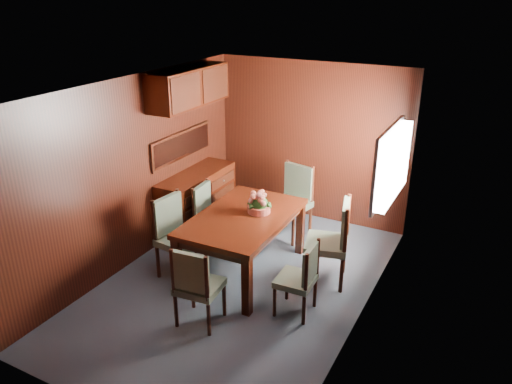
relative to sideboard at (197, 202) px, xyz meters
The scene contains 11 objects.
ground 1.66m from the sideboard, 38.66° to the right, with size 4.50×4.50×0.00m, color #3C4752.
room_shell 1.78m from the sideboard, 30.23° to the right, with size 3.06×4.52×2.41m.
sideboard is the anchor object (origin of this frame).
dining_table 1.38m from the sideboard, 31.42° to the right, with size 1.08×1.70×0.79m.
chair_left_near 1.21m from the sideboard, 68.67° to the right, with size 0.53×0.55×1.04m.
chair_left_far 0.61m from the sideboard, 40.62° to the right, with size 0.46×0.48×0.95m.
chair_right_near 2.45m from the sideboard, 28.82° to the right, with size 0.41×0.43×0.87m.
chair_right_far 2.27m from the sideboard, 10.12° to the right, with size 0.61×0.62×1.08m.
chair_head 2.26m from the sideboard, 56.45° to the right, with size 0.49×0.47×0.94m.
chair_foot 1.41m from the sideboard, 22.36° to the left, with size 0.60×0.58×1.06m.
flower_centerpiece 1.48m from the sideboard, 22.53° to the right, with size 0.30×0.30×0.30m.
Camera 1 is at (2.61, -4.51, 3.39)m, focal length 35.00 mm.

